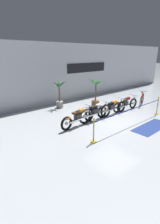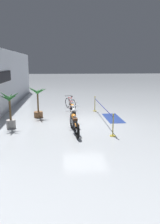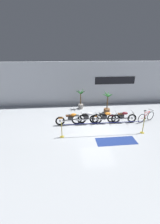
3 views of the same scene
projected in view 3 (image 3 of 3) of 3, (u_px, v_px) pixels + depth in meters
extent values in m
plane|color=#B2B7BC|center=(99.00, 128.00, 10.76)|extent=(120.00, 120.00, 0.00)
cube|color=silver|center=(89.00, 84.00, 14.67)|extent=(28.00, 0.25, 4.20)
cube|color=black|center=(115.00, 81.00, 14.65)|extent=(3.99, 0.04, 0.70)
torus|color=black|center=(82.00, 119.00, 11.26)|extent=(0.71, 0.18, 0.70)
torus|color=black|center=(60.00, 121.00, 10.97)|extent=(0.71, 0.18, 0.70)
cylinder|color=silver|center=(82.00, 119.00, 11.26)|extent=(0.17, 0.10, 0.16)
cylinder|color=silver|center=(60.00, 121.00, 10.97)|extent=(0.17, 0.10, 0.16)
cylinder|color=silver|center=(83.00, 116.00, 11.17)|extent=(0.31, 0.09, 0.59)
cube|color=#2D2D30|center=(70.00, 118.00, 11.05)|extent=(0.38, 0.25, 0.26)
cylinder|color=#2D2D30|center=(71.00, 116.00, 10.98)|extent=(0.19, 0.13, 0.24)
cylinder|color=#2D2D30|center=(70.00, 116.00, 10.96)|extent=(0.19, 0.13, 0.24)
cylinder|color=silver|center=(67.00, 121.00, 10.92)|extent=(0.70, 0.14, 0.07)
cube|color=#47474C|center=(71.00, 120.00, 11.11)|extent=(1.30, 0.19, 0.06)
ellipsoid|color=orange|center=(73.00, 115.00, 10.99)|extent=(0.48, 0.26, 0.22)
cube|color=#4C2D19|center=(69.00, 116.00, 10.94)|extent=(0.42, 0.24, 0.09)
cube|color=orange|center=(61.00, 118.00, 10.88)|extent=(0.33, 0.19, 0.08)
cylinder|color=silver|center=(82.00, 112.00, 11.05)|extent=(0.10, 0.62, 0.04)
sphere|color=silver|center=(83.00, 114.00, 11.12)|extent=(0.14, 0.14, 0.14)
torus|color=black|center=(97.00, 119.00, 11.20)|extent=(0.79, 0.14, 0.79)
torus|color=black|center=(77.00, 119.00, 11.12)|extent=(0.79, 0.14, 0.79)
cylinder|color=silver|center=(97.00, 119.00, 11.20)|extent=(0.19, 0.09, 0.19)
cylinder|color=silver|center=(77.00, 119.00, 11.12)|extent=(0.19, 0.09, 0.19)
cylinder|color=silver|center=(98.00, 115.00, 11.09)|extent=(0.31, 0.07, 0.59)
cube|color=#2D2D30|center=(86.00, 117.00, 11.09)|extent=(0.37, 0.23, 0.26)
cylinder|color=#2D2D30|center=(87.00, 115.00, 11.02)|extent=(0.18, 0.12, 0.24)
cylinder|color=#2D2D30|center=(86.00, 115.00, 11.02)|extent=(0.18, 0.12, 0.24)
cylinder|color=silver|center=(82.00, 120.00, 11.00)|extent=(0.70, 0.10, 0.07)
cube|color=#47474C|center=(87.00, 119.00, 11.15)|extent=(1.22, 0.11, 0.06)
ellipsoid|color=#B7BABF|center=(89.00, 114.00, 11.01)|extent=(0.47, 0.24, 0.22)
cube|color=black|center=(85.00, 115.00, 11.00)|extent=(0.41, 0.22, 0.09)
cube|color=#B7BABF|center=(77.00, 116.00, 11.01)|extent=(0.33, 0.17, 0.08)
cylinder|color=silver|center=(97.00, 112.00, 10.99)|extent=(0.06, 0.62, 0.04)
sphere|color=silver|center=(98.00, 114.00, 11.04)|extent=(0.14, 0.14, 0.14)
torus|color=black|center=(116.00, 119.00, 11.33)|extent=(0.71, 0.17, 0.70)
torus|color=black|center=(94.00, 119.00, 11.28)|extent=(0.71, 0.17, 0.70)
cylinder|color=silver|center=(116.00, 119.00, 11.33)|extent=(0.17, 0.09, 0.16)
cylinder|color=silver|center=(94.00, 119.00, 11.28)|extent=(0.17, 0.09, 0.16)
cylinder|color=silver|center=(117.00, 115.00, 11.22)|extent=(0.31, 0.08, 0.59)
cube|color=#2D2D30|center=(104.00, 117.00, 11.24)|extent=(0.37, 0.24, 0.26)
cylinder|color=#2D2D30|center=(105.00, 115.00, 11.16)|extent=(0.19, 0.12, 0.24)
cylinder|color=#2D2D30|center=(104.00, 115.00, 11.16)|extent=(0.19, 0.12, 0.24)
cylinder|color=silver|center=(101.00, 120.00, 11.15)|extent=(0.70, 0.11, 0.07)
cube|color=black|center=(105.00, 119.00, 11.29)|extent=(1.31, 0.14, 0.06)
ellipsoid|color=orange|center=(108.00, 114.00, 11.15)|extent=(0.47, 0.25, 0.22)
cube|color=black|center=(103.00, 114.00, 11.15)|extent=(0.41, 0.23, 0.09)
cube|color=orange|center=(95.00, 116.00, 11.18)|extent=(0.33, 0.18, 0.08)
cylinder|color=silver|center=(116.00, 112.00, 11.11)|extent=(0.08, 0.62, 0.04)
sphere|color=silver|center=(117.00, 114.00, 11.17)|extent=(0.14, 0.14, 0.14)
torus|color=black|center=(132.00, 118.00, 11.43)|extent=(0.69, 0.15, 0.68)
torus|color=black|center=(112.00, 118.00, 11.39)|extent=(0.69, 0.15, 0.68)
cylinder|color=silver|center=(132.00, 118.00, 11.43)|extent=(0.17, 0.09, 0.16)
cylinder|color=silver|center=(112.00, 118.00, 11.39)|extent=(0.17, 0.09, 0.16)
cylinder|color=silver|center=(134.00, 115.00, 11.32)|extent=(0.31, 0.08, 0.59)
cube|color=#2D2D30|center=(121.00, 116.00, 11.35)|extent=(0.37, 0.24, 0.26)
cylinder|color=#2D2D30|center=(122.00, 114.00, 11.27)|extent=(0.19, 0.12, 0.24)
cylinder|color=#2D2D30|center=(121.00, 114.00, 11.27)|extent=(0.19, 0.12, 0.24)
cylinder|color=silver|center=(118.00, 119.00, 11.26)|extent=(0.70, 0.12, 0.07)
cube|color=black|center=(122.00, 118.00, 11.40)|extent=(1.25, 0.14, 0.06)
ellipsoid|color=maroon|center=(125.00, 113.00, 11.25)|extent=(0.47, 0.25, 0.22)
cube|color=#4C2D19|center=(120.00, 114.00, 11.26)|extent=(0.41, 0.23, 0.09)
cube|color=maroon|center=(113.00, 116.00, 11.30)|extent=(0.33, 0.18, 0.08)
cylinder|color=silver|center=(133.00, 112.00, 11.22)|extent=(0.08, 0.62, 0.04)
sphere|color=silver|center=(133.00, 113.00, 11.27)|extent=(0.14, 0.14, 0.14)
torus|color=black|center=(150.00, 116.00, 11.79)|extent=(0.69, 0.32, 0.73)
torus|color=black|center=(141.00, 118.00, 11.34)|extent=(0.69, 0.32, 0.73)
cylinder|color=red|center=(147.00, 114.00, 11.50)|extent=(0.57, 0.27, 0.43)
cylinder|color=red|center=(147.00, 112.00, 11.41)|extent=(0.52, 0.25, 0.04)
cylinder|color=red|center=(145.00, 114.00, 11.36)|extent=(0.15, 0.09, 0.55)
cube|color=black|center=(145.00, 111.00, 11.24)|extent=(0.20, 0.14, 0.05)
cylinder|color=red|center=(143.00, 118.00, 11.43)|extent=(0.43, 0.20, 0.03)
cylinder|color=black|center=(151.00, 110.00, 11.56)|extent=(0.21, 0.45, 0.03)
cylinder|color=black|center=(145.00, 118.00, 11.56)|extent=(0.13, 0.09, 0.12)
cylinder|color=brown|center=(107.00, 111.00, 13.33)|extent=(0.54, 0.54, 0.35)
cylinder|color=brown|center=(107.00, 102.00, 13.03)|extent=(0.10, 0.10, 1.18)
cone|color=#337F38|center=(110.00, 95.00, 12.78)|extent=(0.53, 0.20, 0.33)
cone|color=#337F38|center=(108.00, 94.00, 12.99)|extent=(0.35, 0.64, 0.48)
cone|color=#337F38|center=(106.00, 93.00, 12.93)|extent=(0.41, 0.61, 0.57)
cone|color=#337F38|center=(105.00, 95.00, 12.71)|extent=(0.64, 0.27, 0.38)
cone|color=#337F38|center=(107.00, 95.00, 12.58)|extent=(0.34, 0.51, 0.48)
cone|color=#337F38|center=(110.00, 96.00, 12.55)|extent=(0.35, 0.65, 0.46)
cylinder|color=gray|center=(81.00, 106.00, 14.18)|extent=(0.46, 0.46, 0.43)
cylinder|color=brown|center=(81.00, 99.00, 13.89)|extent=(0.10, 0.10, 1.09)
cone|color=#235B28|center=(83.00, 92.00, 13.64)|extent=(0.53, 0.22, 0.36)
cone|color=#235B28|center=(82.00, 91.00, 13.86)|extent=(0.45, 0.65, 0.54)
cone|color=#235B28|center=(79.00, 92.00, 13.82)|extent=(0.37, 0.55, 0.43)
cone|color=#235B28|center=(78.00, 92.00, 13.63)|extent=(0.56, 0.18, 0.38)
cone|color=#235B28|center=(79.00, 93.00, 13.48)|extent=(0.40, 0.52, 0.41)
cone|color=#235B28|center=(83.00, 92.00, 13.47)|extent=(0.48, 0.58, 0.50)
cylinder|color=gold|center=(62.00, 137.00, 9.61)|extent=(0.28, 0.28, 0.03)
cylinder|color=gold|center=(62.00, 130.00, 9.42)|extent=(0.05, 0.05, 0.95)
sphere|color=gold|center=(61.00, 123.00, 9.22)|extent=(0.08, 0.08, 0.08)
cylinder|color=navy|center=(104.00, 123.00, 9.51)|extent=(5.15, 0.04, 0.04)
cylinder|color=gold|center=(142.00, 133.00, 10.09)|extent=(0.28, 0.28, 0.03)
cylinder|color=gold|center=(143.00, 126.00, 9.90)|extent=(0.05, 0.05, 0.95)
sphere|color=gold|center=(145.00, 119.00, 9.70)|extent=(0.08, 0.08, 0.08)
cube|color=navy|center=(116.00, 141.00, 9.17)|extent=(2.48, 0.96, 0.01)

